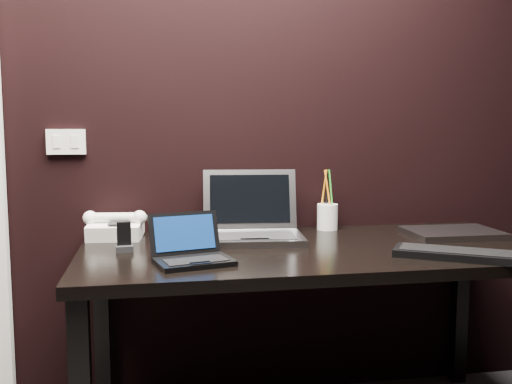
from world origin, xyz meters
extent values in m
plane|color=black|center=(0.00, 1.80, 1.30)|extent=(4.00, 0.00, 4.00)
cube|color=silver|center=(-0.62, 1.79, 1.12)|extent=(0.15, 0.02, 0.10)
cube|color=silver|center=(-0.66, 1.78, 1.12)|extent=(0.03, 0.01, 0.05)
cube|color=silver|center=(-0.58, 1.78, 1.12)|extent=(0.03, 0.01, 0.05)
cube|color=black|center=(0.30, 1.40, 0.72)|extent=(1.70, 0.80, 0.04)
cube|color=black|center=(-0.50, 1.75, 0.35)|extent=(0.06, 0.06, 0.70)
cube|color=black|center=(1.10, 1.75, 0.35)|extent=(0.06, 0.06, 0.70)
cube|color=black|center=(-0.16, 1.20, 0.75)|extent=(0.27, 0.22, 0.02)
cube|color=black|center=(-0.15, 1.18, 0.76)|extent=(0.21, 0.13, 0.00)
cube|color=black|center=(-0.14, 1.14, 0.76)|extent=(0.07, 0.04, 0.00)
cube|color=black|center=(-0.18, 1.30, 0.82)|extent=(0.24, 0.11, 0.14)
cube|color=#0A204C|center=(-0.18, 1.30, 0.83)|extent=(0.21, 0.08, 0.11)
cube|color=#949499|center=(0.09, 1.53, 0.75)|extent=(0.41, 0.31, 0.03)
cube|color=black|center=(0.09, 1.50, 0.77)|extent=(0.33, 0.18, 0.00)
cube|color=#A3A2A8|center=(0.08, 1.43, 0.77)|extent=(0.11, 0.05, 0.00)
cube|color=#9C9CA1|center=(0.11, 1.70, 0.88)|extent=(0.39, 0.11, 0.24)
cube|color=black|center=(0.11, 1.69, 0.89)|extent=(0.33, 0.09, 0.19)
cube|color=black|center=(0.73, 1.13, 0.75)|extent=(0.45, 0.36, 0.02)
cube|color=black|center=(0.73, 1.13, 0.77)|extent=(0.40, 0.31, 0.00)
cube|color=gray|center=(0.91, 1.50, 0.75)|extent=(0.37, 0.27, 0.02)
cube|color=white|center=(-0.43, 1.69, 0.77)|extent=(0.22, 0.21, 0.09)
cylinder|color=silver|center=(-0.43, 1.68, 0.82)|extent=(0.20, 0.06, 0.04)
sphere|color=white|center=(-0.53, 1.69, 0.82)|extent=(0.06, 0.06, 0.06)
sphere|color=silver|center=(-0.34, 1.67, 0.82)|extent=(0.06, 0.06, 0.06)
cube|color=black|center=(-0.41, 1.64, 0.81)|extent=(0.08, 0.07, 0.01)
cube|color=black|center=(-0.39, 1.45, 0.79)|extent=(0.05, 0.03, 0.10)
cube|color=black|center=(-0.39, 1.43, 0.75)|extent=(0.06, 0.05, 0.02)
cylinder|color=white|center=(0.45, 1.73, 0.79)|extent=(0.10, 0.10, 0.11)
cylinder|color=#C57B12|center=(0.44, 1.74, 0.92)|extent=(0.02, 0.03, 0.16)
cylinder|color=#288F27|center=(0.47, 1.73, 0.92)|extent=(0.02, 0.02, 0.17)
cylinder|color=black|center=(0.45, 1.74, 0.92)|extent=(0.01, 0.02, 0.17)
cylinder|color=orange|center=(0.45, 1.72, 0.92)|extent=(0.03, 0.03, 0.16)
camera|label=1|loc=(-0.28, -0.59, 1.18)|focal=40.00mm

